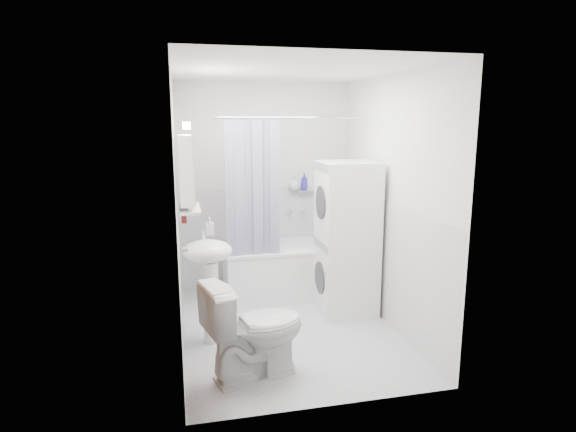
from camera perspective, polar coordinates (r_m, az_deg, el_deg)
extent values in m
plane|color=#BBBABF|center=(4.75, 0.13, -13.25)|extent=(2.60, 2.60, 0.00)
plane|color=silver|center=(5.65, -2.84, 3.41)|extent=(2.00, 0.00, 2.00)
plane|color=silver|center=(3.17, 5.45, -2.93)|extent=(2.00, 0.00, 2.00)
plane|color=silver|center=(4.28, -13.01, 0.58)|extent=(0.00, 2.60, 2.60)
plane|color=silver|center=(4.72, 12.06, 1.59)|extent=(0.00, 2.60, 2.60)
plane|color=white|center=(4.34, 0.14, 16.91)|extent=(2.60, 2.60, 0.00)
plane|color=white|center=(5.75, -2.76, -2.54)|extent=(1.98, 0.00, 1.98)
plane|color=white|center=(4.43, -12.51, -7.06)|extent=(0.00, 2.58, 2.58)
plane|color=white|center=(4.85, 11.64, -5.42)|extent=(0.00, 2.58, 2.58)
plane|color=brown|center=(3.47, -12.50, -5.30)|extent=(0.00, 2.00, 2.00)
cylinder|color=silver|center=(3.79, -12.10, -3.87)|extent=(0.04, 0.04, 0.04)
cube|color=white|center=(5.54, 0.45, -6.51)|extent=(1.53, 0.71, 0.56)
cube|color=white|center=(5.46, 0.45, -3.56)|extent=(1.55, 0.73, 0.03)
cube|color=silver|center=(5.49, 0.45, -4.72)|extent=(1.35, 0.53, 0.20)
cylinder|color=silver|center=(5.74, 1.64, 0.61)|extent=(0.04, 0.12, 0.04)
cylinder|color=silver|center=(4.98, 1.31, 11.58)|extent=(1.73, 0.02, 0.02)
cube|color=#141344|center=(4.91, -6.85, 2.72)|extent=(0.10, 0.02, 1.45)
cube|color=#141344|center=(4.92, -5.80, 2.76)|extent=(0.10, 0.02, 1.45)
cube|color=#141344|center=(4.93, -4.76, 2.80)|extent=(0.10, 0.02, 1.45)
cube|color=#141344|center=(4.94, -3.73, 2.84)|extent=(0.10, 0.02, 1.45)
cube|color=#141344|center=(4.96, -2.70, 2.87)|extent=(0.10, 0.02, 1.45)
cube|color=#141344|center=(4.97, -1.68, 2.91)|extent=(0.10, 0.02, 1.45)
ellipsoid|color=white|center=(4.27, -9.57, -4.14)|extent=(0.44, 0.37, 0.20)
cylinder|color=white|center=(4.42, -9.11, -10.07)|extent=(0.14, 0.14, 0.75)
cylinder|color=silver|center=(4.38, -10.00, -2.16)|extent=(0.03, 0.03, 0.14)
cylinder|color=silver|center=(4.32, -10.00, -1.51)|extent=(0.02, 0.10, 0.02)
cube|color=white|center=(4.33, -12.03, 5.42)|extent=(0.12, 0.50, 0.60)
cube|color=white|center=(4.34, -11.16, 5.46)|extent=(0.01, 0.47, 0.57)
cube|color=#FFEABF|center=(4.31, -11.97, 10.46)|extent=(0.06, 0.45, 0.06)
cube|color=silver|center=(4.38, -11.58, 0.88)|extent=(0.18, 0.54, 0.02)
cube|color=silver|center=(5.71, 2.16, 2.98)|extent=(0.22, 0.06, 0.02)
cube|color=maroon|center=(4.90, -12.40, 3.70)|extent=(0.05, 0.31, 0.73)
cube|color=maroon|center=(4.87, -12.22, 7.65)|extent=(0.03, 0.27, 0.08)
cylinder|color=silver|center=(4.86, -12.71, 8.10)|extent=(0.02, 0.04, 0.02)
cube|color=white|center=(5.08, 6.86, -6.95)|extent=(0.56, 0.56, 0.79)
cylinder|color=#2D2D33|center=(4.99, 3.79, -7.29)|extent=(0.03, 0.33, 0.33)
cube|color=gray|center=(4.89, 3.85, -3.37)|extent=(0.02, 0.49, 0.08)
cube|color=white|center=(4.89, 7.08, 1.82)|extent=(0.56, 0.56, 0.79)
cylinder|color=#2D2D33|center=(4.80, 3.91, 1.62)|extent=(0.03, 0.33, 0.33)
cube|color=gray|center=(4.76, 3.98, 5.82)|extent=(0.02, 0.49, 0.08)
imported|color=white|center=(3.83, -3.94, -13.22)|extent=(0.88, 0.63, 0.78)
imported|color=gray|center=(4.59, -9.26, -1.77)|extent=(0.08, 0.17, 0.08)
imported|color=gray|center=(4.23, -11.55, 1.15)|extent=(0.07, 0.18, 0.07)
imported|color=gray|center=(4.49, -11.65, 1.94)|extent=(0.10, 0.09, 0.10)
imported|color=gray|center=(5.66, 0.76, 3.70)|extent=(0.13, 0.17, 0.13)
imported|color=#2A28A2|center=(5.69, 1.93, 3.48)|extent=(0.08, 0.21, 0.08)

